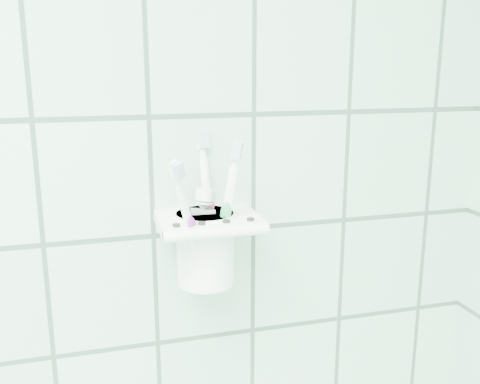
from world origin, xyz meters
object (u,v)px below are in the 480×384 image
object	(u,v)px
toothbrush_orange	(214,211)
toothbrush_blue	(213,207)
toothpaste_tube	(196,229)
toothbrush_pink	(202,215)
cup	(205,245)
holder_bracket	(208,222)

from	to	relation	value
toothbrush_orange	toothbrush_blue	bearing A→B (deg)	110.18
toothbrush_orange	toothpaste_tube	bearing A→B (deg)	-170.55
toothbrush_orange	toothpaste_tube	xyz separation A→B (m)	(-0.02, 0.01, -0.03)
toothbrush_pink	toothbrush_orange	world-z (taller)	toothbrush_orange
toothbrush_blue	toothpaste_tube	world-z (taller)	toothbrush_blue
cup	toothbrush_pink	world-z (taller)	toothbrush_pink
holder_bracket	toothbrush_pink	distance (m)	0.02
toothbrush_pink	toothbrush_orange	xyz separation A→B (m)	(0.02, -0.00, 0.00)
toothbrush_pink	toothbrush_blue	xyz separation A→B (m)	(0.02, 0.01, 0.01)
cup	toothpaste_tube	distance (m)	0.03
toothbrush_blue	toothpaste_tube	bearing A→B (deg)	155.85
cup	toothbrush_pink	bearing A→B (deg)	-112.63
toothbrush_pink	toothbrush_orange	bearing A→B (deg)	-36.03
holder_bracket	toothbrush_orange	bearing A→B (deg)	-70.55
holder_bracket	toothbrush_pink	size ratio (longest dim) A/B	0.73
holder_bracket	toothbrush_orange	distance (m)	0.02
toothbrush_blue	toothbrush_orange	distance (m)	0.01
toothbrush_pink	toothbrush_blue	size ratio (longest dim) A/B	0.92
cup	holder_bracket	bearing A→B (deg)	-50.87
cup	toothbrush_pink	xyz separation A→B (m)	(-0.01, -0.02, 0.05)
toothbrush_blue	holder_bracket	bearing A→B (deg)	105.20
holder_bracket	toothbrush_pink	xyz separation A→B (m)	(-0.01, -0.01, 0.01)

